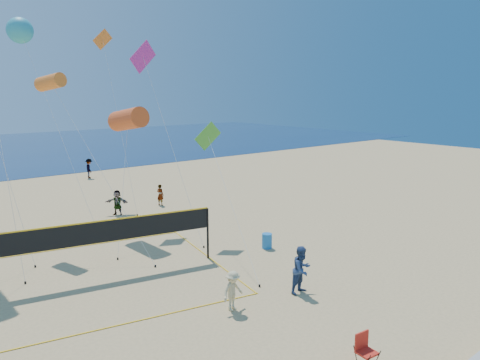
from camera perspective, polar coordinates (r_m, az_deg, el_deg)
bystander_a at (r=18.97m, az=7.55°, el=-10.78°), size 0.98×0.79×1.92m
bystander_b at (r=17.50m, az=-0.88°, el=-13.35°), size 1.04×0.71×1.49m
far_person_1 at (r=31.26m, az=-14.74°, el=-2.68°), size 1.38×1.44×1.63m
far_person_2 at (r=33.29m, az=-9.69°, el=-1.79°), size 0.53×0.64×1.49m
far_person_4 at (r=45.25m, az=-17.90°, el=1.35°), size 0.92×1.29×1.80m
camp_chair at (r=14.90m, az=14.93°, el=-19.12°), size 0.58×0.71×1.10m
trash_barrel at (r=24.08m, az=3.31°, el=-7.43°), size 0.58×0.58×0.77m
volleyball_net at (r=20.98m, az=-15.67°, el=-6.72°), size 11.15×11.03×2.52m
kite_2 at (r=25.88m, az=-22.09°, el=10.96°), size 2.57×7.59×8.83m
kite_4 at (r=24.63m, az=-3.66°, el=4.56°), size 3.26×7.03×6.34m
kite_5 at (r=28.94m, az=-11.48°, el=13.71°), size 1.99×7.14×10.91m
kite_7 at (r=33.13m, az=-25.25°, el=16.16°), size 2.28×8.41×12.37m
kite_9 at (r=35.66m, az=-16.14°, el=14.85°), size 1.85×6.39×12.30m
kite_10 at (r=26.45m, az=-13.47°, el=7.20°), size 3.37×5.07×7.12m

